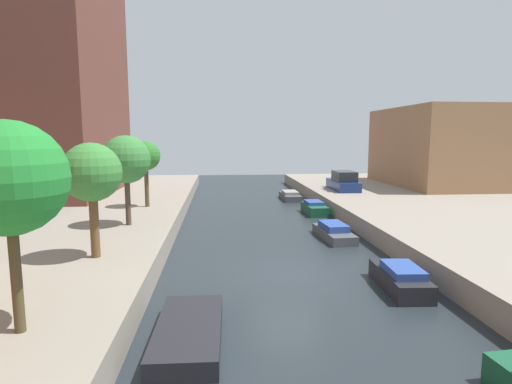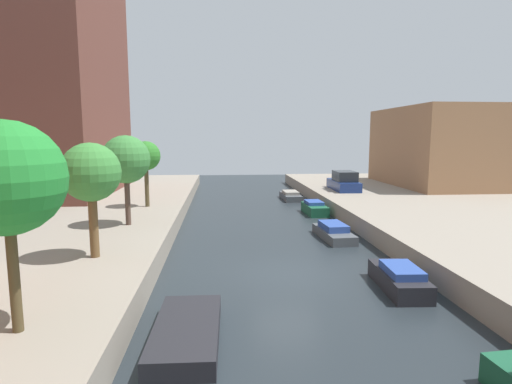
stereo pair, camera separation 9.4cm
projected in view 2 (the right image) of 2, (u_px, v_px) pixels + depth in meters
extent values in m
plane|color=#232B30|center=(287.00, 274.00, 16.24)|extent=(84.00, 84.00, 0.00)
cube|color=brown|center=(38.00, 20.00, 30.56)|extent=(10.00, 13.80, 26.06)
cube|color=#9E704C|center=(448.00, 147.00, 37.15)|extent=(10.00, 12.58, 6.93)
cylinder|color=#4F4025|center=(14.00, 276.00, 9.18)|extent=(0.24, 0.24, 2.63)
sphere|color=#248931|center=(6.00, 178.00, 8.89)|extent=(2.52, 2.52, 2.52)
cylinder|color=brown|center=(94.00, 225.00, 14.96)|extent=(0.32, 0.32, 2.39)
sphere|color=#3C8839|center=(91.00, 172.00, 14.70)|extent=(2.12, 2.12, 2.12)
cylinder|color=#4F3C31|center=(128.00, 201.00, 20.45)|extent=(0.26, 0.26, 2.45)
sphere|color=#3B843B|center=(126.00, 159.00, 20.17)|extent=(2.37, 2.37, 2.37)
cylinder|color=brown|center=(147.00, 186.00, 25.79)|extent=(0.26, 0.26, 2.56)
sphere|color=#2F7D28|center=(146.00, 156.00, 25.53)|extent=(1.82, 1.82, 1.82)
cube|color=navy|center=(343.00, 185.00, 34.04)|extent=(1.90, 4.57, 0.77)
cube|color=#1E2328|center=(345.00, 176.00, 33.59)|extent=(1.63, 2.53, 0.80)
cube|color=#232328|center=(187.00, 332.00, 10.86)|extent=(1.79, 3.88, 0.51)
cube|color=#232328|center=(399.00, 280.00, 14.60)|extent=(1.44, 3.24, 0.64)
cube|color=#2D4C9E|center=(402.00, 270.00, 14.33)|extent=(1.17, 1.81, 0.27)
cube|color=#4C5156|center=(334.00, 234.00, 21.84)|extent=(1.55, 3.67, 0.47)
cube|color=#2D4C9E|center=(333.00, 226.00, 21.88)|extent=(1.24, 2.05, 0.34)
cube|color=#195638|center=(315.00, 209.00, 28.73)|extent=(1.37, 3.07, 0.66)
cube|color=#2D4C9E|center=(314.00, 202.00, 28.93)|extent=(1.13, 1.70, 0.23)
cube|color=#4C5156|center=(291.00, 197.00, 35.31)|extent=(1.45, 3.67, 0.50)
cube|color=gray|center=(291.00, 192.00, 35.27)|extent=(1.21, 2.02, 0.24)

